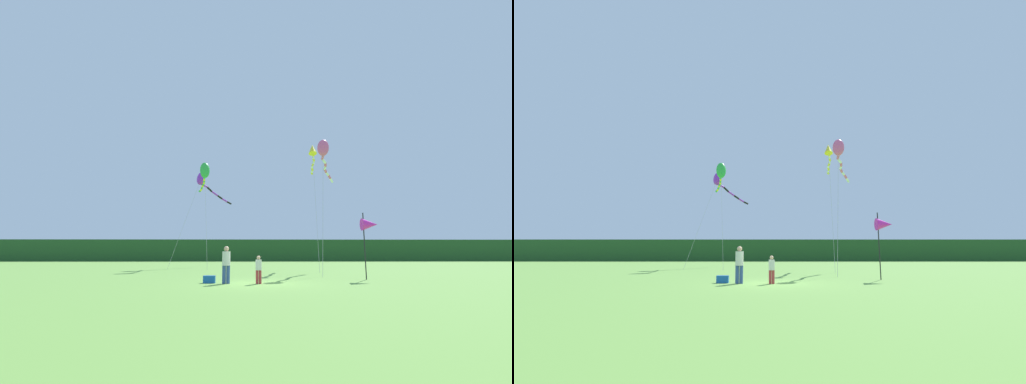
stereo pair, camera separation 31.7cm
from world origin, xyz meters
The scene contains 10 objects.
ground_plane centered at (0.00, 0.00, 0.00)m, with size 120.00×120.00×0.00m, color #6B9E42.
distant_treeline centered at (0.00, 45.00, 1.88)m, with size 108.00×3.62×3.76m, color #234C23.
person_adult centered at (-1.54, -0.01, 0.99)m, with size 0.39×0.39×1.78m.
person_child centered at (0.02, -0.13, 0.74)m, with size 0.29×0.29×1.32m.
cooler_box centered at (-2.38, 0.34, 0.18)m, with size 0.59×0.33×0.36m, color #1959B2.
banner_flag_pole centered at (6.38, 2.34, 3.01)m, with size 0.90×0.70×3.71m.
kite_rainbow centered at (5.31, 8.40, 9.07)m, with size 3.02×8.44×10.06m.
kite_purple centered at (-5.35, 18.65, 8.95)m, with size 5.09×9.43×10.04m.
kite_green centered at (-4.91, 15.71, 9.27)m, with size 1.96×6.64×10.30m.
kite_yellow centered at (5.23, 12.57, 10.31)m, with size 1.16×7.54×11.13m.
Camera 2 is at (-0.05, -16.76, 1.46)m, focal length 23.71 mm.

